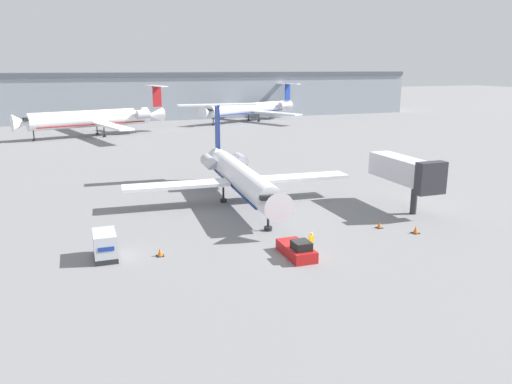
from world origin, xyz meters
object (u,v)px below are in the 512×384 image
(luggage_cart, at_px, (105,245))
(traffic_cone_left, at_px, (160,252))
(worker_near_tug, at_px, (311,242))
(jet_bridge, at_px, (406,171))
(airplane_main, at_px, (240,175))
(airplane_parked_far_left, at_px, (251,108))
(airplane_parked_far_right, at_px, (95,118))
(traffic_cone_right, at_px, (379,225))
(pushback_tug, at_px, (297,250))
(traffic_cone_mid, at_px, (416,230))

(luggage_cart, xyz_separation_m, traffic_cone_left, (4.37, -1.00, -0.83))
(worker_near_tug, height_order, jet_bridge, jet_bridge)
(airplane_main, distance_m, traffic_cone_left, 18.62)
(airplane_parked_far_left, relative_size, airplane_parked_far_right, 0.96)
(traffic_cone_right, bearing_deg, traffic_cone_left, -179.45)
(airplane_main, bearing_deg, airplane_parked_far_right, 101.51)
(airplane_main, bearing_deg, pushback_tug, -92.58)
(traffic_cone_mid, height_order, airplane_parked_far_left, airplane_parked_far_left)
(pushback_tug, relative_size, airplane_parked_far_left, 0.13)
(airplane_parked_far_left, height_order, jet_bridge, airplane_parked_far_left)
(traffic_cone_left, height_order, airplane_parked_far_left, airplane_parked_far_left)
(airplane_main, bearing_deg, luggage_cart, -140.83)
(pushback_tug, bearing_deg, traffic_cone_right, 20.99)
(traffic_cone_mid, bearing_deg, traffic_cone_right, 132.85)
(traffic_cone_left, distance_m, traffic_cone_mid, 24.37)
(worker_near_tug, distance_m, traffic_cone_left, 12.99)
(pushback_tug, bearing_deg, worker_near_tug, 15.13)
(traffic_cone_right, bearing_deg, traffic_cone_mid, -47.15)
(airplane_main, xyz_separation_m, traffic_cone_right, (10.11, -13.93, -2.97))
(worker_near_tug, xyz_separation_m, traffic_cone_left, (-12.47, 3.57, -0.64))
(airplane_main, xyz_separation_m, airplane_parked_far_left, (30.76, 83.86, 0.42))
(airplane_main, distance_m, luggage_cart, 20.90)
(worker_near_tug, bearing_deg, traffic_cone_right, 21.92)
(traffic_cone_left, relative_size, traffic_cone_mid, 0.97)
(worker_near_tug, height_order, traffic_cone_left, worker_near_tug)
(worker_near_tug, xyz_separation_m, jet_bridge, (15.65, 8.56, 3.46))
(luggage_cart, bearing_deg, pushback_tug, -18.05)
(worker_near_tug, bearing_deg, traffic_cone_mid, 5.81)
(pushback_tug, height_order, traffic_cone_left, pushback_tug)
(luggage_cart, distance_m, traffic_cone_mid, 28.83)
(worker_near_tug, relative_size, airplane_parked_far_left, 0.05)
(airplane_parked_far_right, bearing_deg, luggage_cart, -91.97)
(airplane_parked_far_left, distance_m, jet_bridge, 94.13)
(pushback_tug, height_order, airplane_parked_far_right, airplane_parked_far_right)
(airplane_main, distance_m, airplane_parked_far_left, 89.33)
(traffic_cone_left, distance_m, airplane_parked_far_left, 106.88)
(traffic_cone_mid, distance_m, airplane_parked_far_right, 86.40)
(pushback_tug, bearing_deg, airplane_main, 87.42)
(traffic_cone_right, bearing_deg, pushback_tug, -159.01)
(traffic_cone_right, distance_m, airplane_parked_far_left, 100.01)
(traffic_cone_left, relative_size, airplane_parked_far_right, 0.02)
(pushback_tug, bearing_deg, jet_bridge, 27.56)
(airplane_parked_far_right, bearing_deg, traffic_cone_right, -73.58)
(airplane_main, xyz_separation_m, jet_bridge, (16.37, -9.15, 1.16))
(traffic_cone_right, xyz_separation_m, jet_bridge, (6.26, 4.78, 4.12))
(pushback_tug, height_order, airplane_parked_far_left, airplane_parked_far_left)
(luggage_cart, relative_size, worker_near_tug, 1.76)
(traffic_cone_left, xyz_separation_m, jet_bridge, (28.12, 4.99, 4.10))
(airplane_main, xyz_separation_m, pushback_tug, (-0.82, -18.13, -2.69))
(jet_bridge, bearing_deg, worker_near_tug, -151.34)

